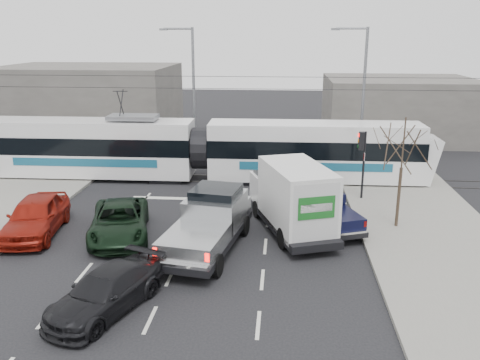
# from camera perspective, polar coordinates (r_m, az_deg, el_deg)

# --- Properties ---
(ground) EXTENTS (120.00, 120.00, 0.00)m
(ground) POSITION_cam_1_polar(r_m,az_deg,el_deg) (21.70, -1.67, -7.30)
(ground) COLOR black
(ground) RESTS_ON ground
(sidewalk_right) EXTENTS (6.00, 60.00, 0.15)m
(sidewalk_right) POSITION_cam_1_polar(r_m,az_deg,el_deg) (22.57, 21.88, -7.38)
(sidewalk_right) COLOR gray
(sidewalk_right) RESTS_ON ground
(rails) EXTENTS (60.00, 1.60, 0.03)m
(rails) POSITION_cam_1_polar(r_m,az_deg,el_deg) (31.08, 0.40, 0.09)
(rails) COLOR #33302D
(rails) RESTS_ON ground
(building_left) EXTENTS (14.00, 10.00, 6.00)m
(building_left) POSITION_cam_1_polar(r_m,az_deg,el_deg) (45.18, -16.54, 8.40)
(building_left) COLOR slate
(building_left) RESTS_ON ground
(building_right) EXTENTS (12.00, 10.00, 5.00)m
(building_right) POSITION_cam_1_polar(r_m,az_deg,el_deg) (45.24, 17.32, 7.71)
(building_right) COLOR slate
(building_right) RESTS_ON ground
(bare_tree) EXTENTS (2.40, 2.40, 5.00)m
(bare_tree) POSITION_cam_1_polar(r_m,az_deg,el_deg) (23.40, 17.85, 3.43)
(bare_tree) COLOR #47382B
(bare_tree) RESTS_ON ground
(traffic_signal) EXTENTS (0.44, 0.44, 3.60)m
(traffic_signal) POSITION_cam_1_polar(r_m,az_deg,el_deg) (27.24, 13.54, 3.23)
(traffic_signal) COLOR black
(traffic_signal) RESTS_ON ground
(street_lamp_near) EXTENTS (2.38, 0.25, 9.00)m
(street_lamp_near) POSITION_cam_1_polar(r_m,az_deg,el_deg) (34.31, 13.41, 9.88)
(street_lamp_near) COLOR slate
(street_lamp_near) RESTS_ON ground
(street_lamp_far) EXTENTS (2.38, 0.25, 9.00)m
(street_lamp_far) POSITION_cam_1_polar(r_m,az_deg,el_deg) (36.51, -5.52, 10.60)
(street_lamp_far) COLOR slate
(street_lamp_far) RESTS_ON ground
(catenary) EXTENTS (60.00, 0.20, 7.00)m
(catenary) POSITION_cam_1_polar(r_m,az_deg,el_deg) (30.23, 0.41, 7.15)
(catenary) COLOR black
(catenary) RESTS_ON ground
(tram) EXTENTS (26.09, 2.97, 5.32)m
(tram) POSITION_cam_1_polar(r_m,az_deg,el_deg) (30.71, -4.49, 3.46)
(tram) COLOR white
(tram) RESTS_ON ground
(silver_pickup) EXTENTS (3.29, 6.79, 2.36)m
(silver_pickup) POSITION_cam_1_polar(r_m,az_deg,el_deg) (21.09, -3.34, -4.59)
(silver_pickup) COLOR black
(silver_pickup) RESTS_ON ground
(box_truck) EXTENTS (4.19, 6.78, 3.21)m
(box_truck) POSITION_cam_1_polar(r_m,az_deg,el_deg) (22.66, 5.87, -2.06)
(box_truck) COLOR black
(box_truck) RESTS_ON ground
(navy_pickup) EXTENTS (3.14, 4.80, 1.90)m
(navy_pickup) POSITION_cam_1_polar(r_m,az_deg,el_deg) (23.62, 9.53, -3.08)
(navy_pickup) COLOR black
(navy_pickup) RESTS_ON ground
(green_car) EXTENTS (3.63, 5.69, 1.46)m
(green_car) POSITION_cam_1_polar(r_m,az_deg,el_deg) (22.88, -13.38, -4.51)
(green_car) COLOR black
(green_car) RESTS_ON ground
(red_car) EXTENTS (2.72, 5.27, 1.72)m
(red_car) POSITION_cam_1_polar(r_m,az_deg,el_deg) (24.26, -21.96, -3.76)
(red_car) COLOR maroon
(red_car) RESTS_ON ground
(dark_car) EXTENTS (3.42, 4.97, 1.33)m
(dark_car) POSITION_cam_1_polar(r_m,az_deg,el_deg) (17.23, -14.85, -12.03)
(dark_car) COLOR black
(dark_car) RESTS_ON ground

